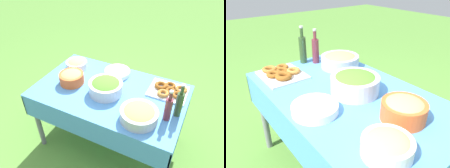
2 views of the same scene
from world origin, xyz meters
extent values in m
plane|color=#568C38|center=(0.00, 0.00, 0.00)|extent=(14.00, 14.00, 0.00)
cube|color=#4C8CD1|center=(0.00, 0.00, 0.71)|extent=(1.41, 0.86, 0.02)
cube|color=#4C8CD1|center=(0.00, -0.42, 0.59)|extent=(1.41, 0.01, 0.22)
cube|color=#4C8CD1|center=(0.00, 0.42, 0.59)|extent=(1.41, 0.01, 0.22)
cube|color=#4C8CD1|center=(-0.70, 0.00, 0.59)|extent=(0.01, 0.86, 0.22)
cube|color=#4C8CD1|center=(0.70, 0.00, 0.59)|extent=(0.01, 0.86, 0.22)
cylinder|color=slate|center=(-0.64, -0.37, 0.35)|extent=(0.05, 0.05, 0.70)
cylinder|color=slate|center=(-0.64, 0.37, 0.35)|extent=(0.05, 0.05, 0.70)
cylinder|color=slate|center=(0.64, 0.37, 0.35)|extent=(0.05, 0.05, 0.70)
cylinder|color=silver|center=(-0.02, -0.05, 0.78)|extent=(0.31, 0.31, 0.11)
ellipsoid|color=#51892D|center=(-0.02, -0.05, 0.82)|extent=(0.27, 0.27, 0.07)
cylinder|color=silver|center=(-0.50, 0.20, 0.76)|extent=(0.23, 0.23, 0.07)
ellipsoid|color=tan|center=(-0.50, 0.20, 0.78)|extent=(0.20, 0.20, 0.07)
cube|color=silver|center=(0.50, 0.22, 0.73)|extent=(0.34, 0.29, 0.02)
torus|color=#A36628|center=(0.60, 0.27, 0.75)|extent=(0.11, 0.11, 0.03)
torus|color=#93561E|center=(0.59, 0.18, 0.75)|extent=(0.13, 0.13, 0.03)
torus|color=brown|center=(0.52, 0.21, 0.75)|extent=(0.13, 0.13, 0.03)
torus|color=brown|center=(0.42, 0.24, 0.75)|extent=(0.12, 0.12, 0.04)
torus|color=brown|center=(0.50, 0.29, 0.75)|extent=(0.10, 0.10, 0.03)
torus|color=#B27533|center=(0.47, 0.14, 0.75)|extent=(0.14, 0.14, 0.03)
cylinder|color=white|center=(-0.05, 0.28, 0.73)|extent=(0.26, 0.26, 0.01)
cylinder|color=white|center=(-0.05, 0.28, 0.74)|extent=(0.26, 0.26, 0.01)
cylinder|color=white|center=(-0.05, 0.28, 0.75)|extent=(0.26, 0.26, 0.01)
cylinder|color=white|center=(-0.05, 0.28, 0.76)|extent=(0.26, 0.26, 0.01)
cylinder|color=#2D4723|center=(0.64, -0.04, 0.83)|extent=(0.06, 0.06, 0.22)
cylinder|color=#2D4723|center=(0.64, -0.04, 0.98)|extent=(0.03, 0.03, 0.08)
cylinder|color=#B7B7B7|center=(0.64, -0.04, 1.02)|extent=(0.03, 0.03, 0.02)
cylinder|color=maroon|center=(0.57, -0.12, 0.82)|extent=(0.06, 0.06, 0.20)
cylinder|color=maroon|center=(0.57, -0.12, 0.96)|extent=(0.03, 0.03, 0.07)
cylinder|color=#B7B7B7|center=(0.57, -0.12, 1.00)|extent=(0.03, 0.03, 0.01)
cylinder|color=#E05B28|center=(-0.39, -0.05, 0.77)|extent=(0.24, 0.24, 0.10)
ellipsoid|color=tan|center=(-0.39, -0.05, 0.81)|extent=(0.21, 0.21, 0.07)
cylinder|color=#B2B7BC|center=(0.38, -0.23, 0.77)|extent=(0.31, 0.31, 0.09)
ellipsoid|color=#ADCC59|center=(0.38, -0.23, 0.80)|extent=(0.27, 0.27, 0.07)
camera|label=1|loc=(0.74, -1.43, 2.00)|focal=35.00mm
camera|label=2|loc=(-0.93, 0.79, 1.42)|focal=35.00mm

